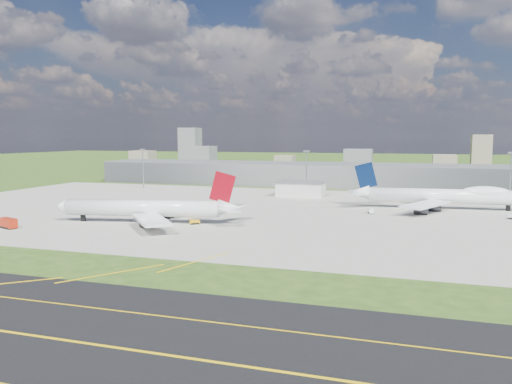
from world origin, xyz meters
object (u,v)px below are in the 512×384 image
(airliner_blue_quad, at_px, (444,196))
(van_white_near, at_px, (371,211))
(tug_yellow, at_px, (195,222))
(airliner_red_twin, at_px, (149,209))
(fire_truck, at_px, (8,223))
(van_white_far, at_px, (512,217))

(airliner_blue_quad, distance_m, van_white_near, 40.47)
(tug_yellow, relative_size, van_white_near, 0.88)
(airliner_red_twin, height_order, van_white_near, airliner_red_twin)
(fire_truck, relative_size, tug_yellow, 2.17)
(airliner_red_twin, bearing_deg, van_white_near, -158.82)
(fire_truck, distance_m, van_white_near, 147.22)
(tug_yellow, bearing_deg, van_white_near, 0.53)
(tug_yellow, bearing_deg, fire_truck, 167.77)
(airliner_blue_quad, height_order, tug_yellow, airliner_blue_quad)
(fire_truck, height_order, van_white_near, fire_truck)
(fire_truck, height_order, van_white_far, fire_truck)
(airliner_red_twin, xyz_separation_m, airliner_blue_quad, (113.30, 75.14, 0.52))
(tug_yellow, distance_m, van_white_near, 79.34)
(van_white_far, bearing_deg, airliner_blue_quad, 139.45)
(airliner_blue_quad, relative_size, tug_yellow, 19.86)
(airliner_red_twin, relative_size, airliner_blue_quad, 0.90)
(van_white_far, bearing_deg, van_white_near, -176.41)
(van_white_near, bearing_deg, fire_truck, 106.60)
(tug_yellow, height_order, van_white_near, van_white_near)
(airliner_red_twin, relative_size, van_white_far, 17.84)
(van_white_far, bearing_deg, tug_yellow, -155.90)
(tug_yellow, xyz_separation_m, van_white_near, (63.08, 48.13, 0.23))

